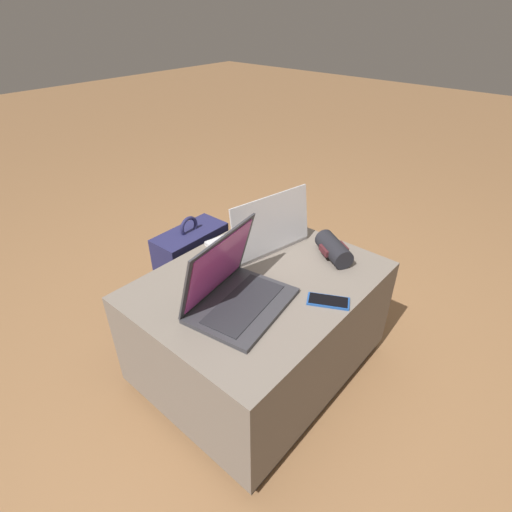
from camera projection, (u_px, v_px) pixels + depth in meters
The scene contains 7 objects.
ground_plane at pixel (259, 365), 1.75m from camera, with size 14.00×14.00×0.00m, color olive.
ottoman at pixel (260, 325), 1.62m from camera, with size 0.90×0.70×0.47m.
laptop_near at pixel (234, 291), 1.34m from camera, with size 0.39×0.32×0.27m.
laptop_far at pixel (261, 235), 1.67m from camera, with size 0.42×0.30×0.25m.
cell_phone at pixel (328, 301), 1.38m from camera, with size 0.13×0.16×0.01m.
backpack at pixel (193, 275), 1.92m from camera, with size 0.34×0.21×0.55m.
wrist_brace at pixel (334, 249), 1.60m from camera, with size 0.16×0.20×0.08m.
Camera 1 is at (-0.92, -0.78, 1.36)m, focal length 28.00 mm.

